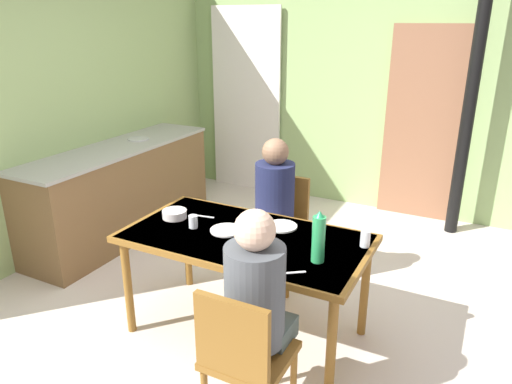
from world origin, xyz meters
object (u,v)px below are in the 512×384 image
chair_near_diner (243,356)px  person_far_diner (274,195)px  kitchen_counter (121,191)px  serving_bowl_center (175,214)px  chair_far_diner (281,223)px  water_bottle_green_near (319,238)px  person_near_diner (256,292)px  dining_table (245,245)px

chair_near_diner → person_far_diner: person_far_diner is taller
kitchen_counter → serving_bowl_center: 1.56m
chair_far_diner → water_bottle_green_near: bearing=125.4°
chair_far_diner → serving_bowl_center: 0.92m
kitchen_counter → person_far_diner: 1.82m
chair_near_diner → serving_bowl_center: 1.30m
kitchen_counter → person_near_diner: person_near_diner is taller
kitchen_counter → water_bottle_green_near: water_bottle_green_near is taller
chair_near_diner → person_far_diner: size_ratio=1.13×
chair_near_diner → person_near_diner: 0.31m
dining_table → water_bottle_green_near: water_bottle_green_near is taller
person_far_diner → serving_bowl_center: 0.77m
person_far_diner → dining_table: bearing=98.5°
chair_near_diner → person_near_diner: person_near_diner is taller
dining_table → serving_bowl_center: (-0.58, 0.03, 0.10)m
dining_table → person_far_diner: size_ratio=2.04×
chair_near_diner → chair_far_diner: bearing=107.9°
person_near_diner → water_bottle_green_near: bearing=76.3°
chair_far_diner → serving_bowl_center: (-0.49, -0.73, 0.26)m
kitchen_counter → serving_bowl_center: kitchen_counter is taller
chair_far_diner → kitchen_counter: bearing=-3.3°
serving_bowl_center → chair_far_diner: bearing=56.5°
dining_table → serving_bowl_center: size_ratio=9.22×
person_far_diner → serving_bowl_center: (-0.49, -0.60, -0.02)m
kitchen_counter → chair_far_diner: size_ratio=2.47×
kitchen_counter → person_far_diner: size_ratio=2.79×
chair_near_diner → serving_bowl_center: size_ratio=5.12×
water_bottle_green_near → person_far_diner: bearing=130.0°
dining_table → person_near_diner: (0.40, -0.63, 0.12)m
person_near_diner → water_bottle_green_near: (0.13, 0.52, 0.10)m
water_bottle_green_near → chair_near_diner: bearing=-101.0°
chair_near_diner → dining_table: bearing=117.6°
chair_far_diner → person_near_diner: bearing=109.5°
chair_near_diner → serving_bowl_center: chair_near_diner is taller
serving_bowl_center → kitchen_counter: bearing=146.9°
chair_far_diner → serving_bowl_center: bearing=56.5°
person_far_diner → water_bottle_green_near: person_far_diner is taller
dining_table → chair_far_diner: bearing=97.0°
kitchen_counter → dining_table: kitchen_counter is taller
water_bottle_green_near → chair_far_diner: bearing=125.4°
dining_table → serving_bowl_center: bearing=176.6°
dining_table → chair_far_diner: 0.79m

